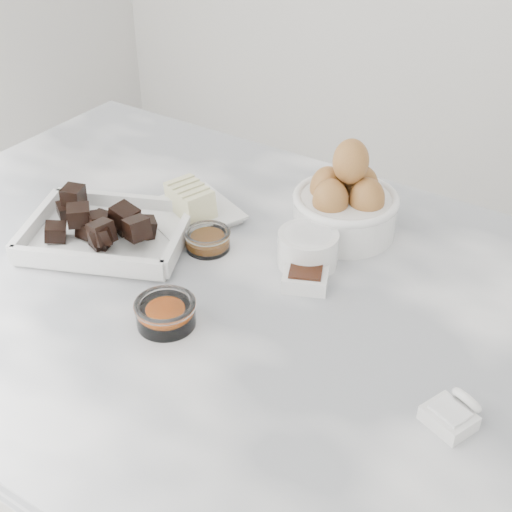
{
  "coord_description": "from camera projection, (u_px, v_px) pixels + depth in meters",
  "views": [
    {
      "loc": [
        0.46,
        -0.64,
        1.54
      ],
      "look_at": [
        0.02,
        0.03,
        0.98
      ],
      "focal_mm": 50.0,
      "sensor_mm": 36.0,
      "label": 1
    }
  ],
  "objects": [
    {
      "name": "cabinet",
      "position": [
        237.0,
        505.0,
        1.27
      ],
      "size": [
        1.1,
        0.7,
        0.9
      ],
      "primitive_type": "cube",
      "color": "beige",
      "rests_on": "ground"
    },
    {
      "name": "marble_slab",
      "position": [
        232.0,
        297.0,
        1.0
      ],
      "size": [
        1.2,
        0.8,
        0.04
      ],
      "primitive_type": "cube",
      "color": "white",
      "rests_on": "cabinet"
    },
    {
      "name": "chocolate_dish",
      "position": [
        107.0,
        228.0,
        1.07
      ],
      "size": [
        0.29,
        0.26,
        0.06
      ],
      "color": "white",
      "rests_on": "marble_slab"
    },
    {
      "name": "butter_plate",
      "position": [
        189.0,
        206.0,
        1.13
      ],
      "size": [
        0.18,
        0.18,
        0.06
      ],
      "color": "white",
      "rests_on": "marble_slab"
    },
    {
      "name": "sugar_ramekin",
      "position": [
        308.0,
        248.0,
        1.02
      ],
      "size": [
        0.09,
        0.09,
        0.05
      ],
      "color": "white",
      "rests_on": "marble_slab"
    },
    {
      "name": "egg_bowl",
      "position": [
        346.0,
        203.0,
        1.08
      ],
      "size": [
        0.16,
        0.16,
        0.16
      ],
      "color": "white",
      "rests_on": "marble_slab"
    },
    {
      "name": "honey_bowl",
      "position": [
        208.0,
        239.0,
        1.06
      ],
      "size": [
        0.07,
        0.07,
        0.03
      ],
      "color": "white",
      "rests_on": "marble_slab"
    },
    {
      "name": "zest_bowl",
      "position": [
        166.0,
        312.0,
        0.91
      ],
      "size": [
        0.08,
        0.08,
        0.04
      ],
      "color": "white",
      "rests_on": "marble_slab"
    },
    {
      "name": "vanilla_spoon",
      "position": [
        306.0,
        273.0,
        0.99
      ],
      "size": [
        0.08,
        0.09,
        0.05
      ],
      "color": "white",
      "rests_on": "marble_slab"
    },
    {
      "name": "salt_spoon",
      "position": [
        453.0,
        413.0,
        0.78
      ],
      "size": [
        0.07,
        0.08,
        0.04
      ],
      "color": "white",
      "rests_on": "marble_slab"
    }
  ]
}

